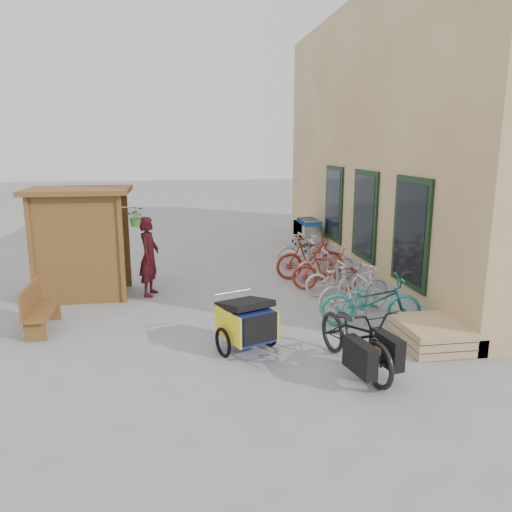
{
  "coord_description": "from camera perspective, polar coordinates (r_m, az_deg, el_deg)",
  "views": [
    {
      "loc": [
        -1.12,
        -8.69,
        3.3
      ],
      "look_at": [
        0.5,
        1.5,
        1.0
      ],
      "focal_mm": 35.0,
      "sensor_mm": 36.0,
      "label": 1
    }
  ],
  "objects": [
    {
      "name": "pallet_stack",
      "position": [
        8.93,
        19.34,
        -8.44
      ],
      "size": [
        1.0,
        1.2,
        0.4
      ],
      "color": "tan",
      "rests_on": "ground"
    },
    {
      "name": "child_trailer",
      "position": [
        8.16,
        -1.1,
        -7.42
      ],
      "size": [
        1.04,
        1.58,
        0.92
      ],
      "rotation": [
        0.0,
        0.0,
        0.39
      ],
      "color": "navy",
      "rests_on": "ground"
    },
    {
      "name": "ground",
      "position": [
        9.37,
        -1.6,
        -8.08
      ],
      "size": [
        80.0,
        80.0,
        0.0
      ],
      "primitive_type": "plane",
      "color": "gray"
    },
    {
      "name": "bike_3",
      "position": [
        11.6,
        7.92,
        -1.72
      ],
      "size": [
        1.59,
        0.79,
        0.92
      ],
      "primitive_type": "imported",
      "rotation": [
        0.0,
        0.0,
        1.33
      ],
      "color": "maroon",
      "rests_on": "ground"
    },
    {
      "name": "person_kiosk",
      "position": [
        11.31,
        -12.12,
        -0.04
      ],
      "size": [
        0.58,
        0.73,
        1.77
      ],
      "primitive_type": "imported",
      "rotation": [
        0.0,
        0.0,
        1.31
      ],
      "color": "maroon",
      "rests_on": "ground"
    },
    {
      "name": "building",
      "position": [
        15.23,
        21.49,
        12.45
      ],
      "size": [
        6.07,
        13.0,
        7.0
      ],
      "color": "#D6B37B",
      "rests_on": "ground"
    },
    {
      "name": "shopping_carts",
      "position": [
        16.37,
        5.68,
        2.98
      ],
      "size": [
        0.57,
        1.91,
        1.01
      ],
      "color": "silver",
      "rests_on": "ground"
    },
    {
      "name": "bike_7",
      "position": [
        13.98,
        5.38,
        0.72
      ],
      "size": [
        1.5,
        0.5,
        0.89
      ],
      "primitive_type": "imported",
      "rotation": [
        0.0,
        0.0,
        1.63
      ],
      "color": "silver",
      "rests_on": "ground"
    },
    {
      "name": "bike_1",
      "position": [
        10.06,
        11.21,
        -3.8
      ],
      "size": [
        1.76,
        0.92,
        1.02
      ],
      "primitive_type": "imported",
      "rotation": [
        0.0,
        0.0,
        1.85
      ],
      "color": "silver",
      "rests_on": "ground"
    },
    {
      "name": "bike_rack",
      "position": [
        11.94,
        7.88,
        -1.04
      ],
      "size": [
        0.05,
        5.35,
        0.86
      ],
      "color": "#A5A8AD",
      "rests_on": "ground"
    },
    {
      "name": "bench",
      "position": [
        9.88,
        -23.67,
        -5.36
      ],
      "size": [
        0.44,
        1.37,
        0.86
      ],
      "rotation": [
        0.0,
        0.0,
        0.03
      ],
      "color": "brown",
      "rests_on": "ground"
    },
    {
      "name": "bike_2",
      "position": [
        11.22,
        9.61,
        -2.53
      ],
      "size": [
        1.62,
        0.69,
        0.83
      ],
      "primitive_type": "imported",
      "rotation": [
        0.0,
        0.0,
        1.48
      ],
      "color": "silver",
      "rests_on": "ground"
    },
    {
      "name": "cargo_bike",
      "position": [
        7.64,
        11.39,
        -9.03
      ],
      "size": [
        1.07,
        2.1,
        1.05
      ],
      "rotation": [
        0.0,
        0.0,
        0.19
      ],
      "color": "black",
      "rests_on": "ground"
    },
    {
      "name": "bike_5",
      "position": [
        12.57,
        6.22,
        -0.23
      ],
      "size": [
        1.79,
        0.58,
        1.06
      ],
      "primitive_type": "imported",
      "rotation": [
        0.0,
        0.0,
        1.62
      ],
      "color": "maroon",
      "rests_on": "ground"
    },
    {
      "name": "bike_0",
      "position": [
        9.48,
        13.01,
        -5.05
      ],
      "size": [
        1.93,
        0.95,
        0.97
      ],
      "primitive_type": "imported",
      "rotation": [
        0.0,
        0.0,
        1.4
      ],
      "color": "teal",
      "rests_on": "ground"
    },
    {
      "name": "bike_6",
      "position": [
        13.49,
        6.15,
        0.09
      ],
      "size": [
        1.62,
        0.98,
        0.8
      ],
      "primitive_type": "imported",
      "rotation": [
        0.0,
        0.0,
        1.26
      ],
      "color": "silver",
      "rests_on": "ground"
    },
    {
      "name": "kiosk",
      "position": [
        11.5,
        -19.76,
        3.08
      ],
      "size": [
        2.49,
        1.65,
        2.4
      ],
      "color": "brown",
      "rests_on": "ground"
    },
    {
      "name": "bike_4",
      "position": [
        12.46,
        7.98,
        -0.9
      ],
      "size": [
        1.7,
        0.89,
        0.85
      ],
      "primitive_type": "imported",
      "rotation": [
        0.0,
        0.0,
        1.78
      ],
      "color": "pink",
      "rests_on": "ground"
    }
  ]
}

